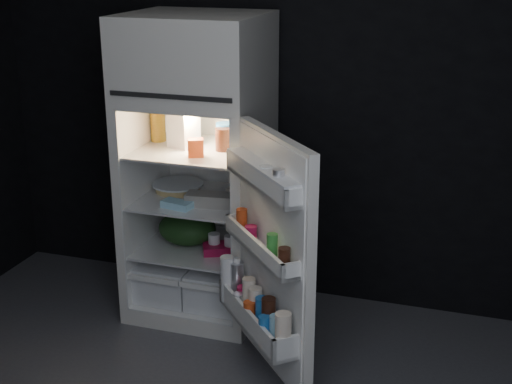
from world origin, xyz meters
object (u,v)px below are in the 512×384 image
(fridge_door, at_px, (269,261))
(yogurt_tray, at_px, (224,248))
(egg_carton, at_px, (213,200))
(refrigerator, at_px, (199,158))
(milk_jug, at_px, (183,126))

(fridge_door, bearing_deg, yogurt_tray, 128.51)
(egg_carton, height_order, yogurt_tray, egg_carton)
(fridge_door, distance_m, yogurt_tray, 0.74)
(refrigerator, bearing_deg, egg_carton, -45.96)
(fridge_door, bearing_deg, egg_carton, 133.22)
(milk_jug, relative_size, egg_carton, 0.76)
(refrigerator, height_order, fridge_door, refrigerator)
(milk_jug, distance_m, egg_carton, 0.46)
(fridge_door, height_order, milk_jug, fridge_door)
(egg_carton, bearing_deg, refrigerator, 127.25)
(refrigerator, relative_size, fridge_door, 1.46)
(yogurt_tray, bearing_deg, egg_carton, -162.55)
(refrigerator, relative_size, egg_carton, 5.67)
(milk_jug, bearing_deg, fridge_door, -22.74)
(yogurt_tray, bearing_deg, fridge_door, -75.97)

